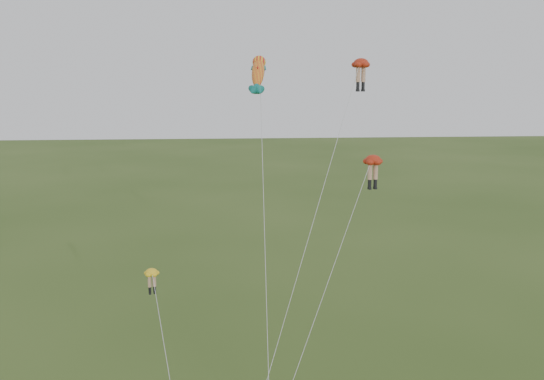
{
  "coord_description": "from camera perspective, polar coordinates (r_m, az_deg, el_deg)",
  "views": [
    {
      "loc": [
        -1.42,
        -30.08,
        18.63
      ],
      "look_at": [
        1.37,
        6.0,
        11.73
      ],
      "focal_mm": 40.0,
      "sensor_mm": 36.0,
      "label": 1
    }
  ],
  "objects": [
    {
      "name": "legs_kite_red_high",
      "position": [
        41.39,
        8.18,
        10.9
      ],
      "size": [
        8.84,
        12.75,
        19.73
      ],
      "rotation": [
        0.0,
        0.0,
        0.25
      ],
      "color": "#B22812",
      "rests_on": "ground"
    },
    {
      "name": "legs_kite_red_mid",
      "position": [
        38.79,
        9.33,
        2.13
      ],
      "size": [
        7.96,
        10.0,
        13.65
      ],
      "rotation": [
        0.0,
        0.0,
        0.22
      ],
      "color": "#B22812",
      "rests_on": "ground"
    },
    {
      "name": "legs_kite_yellow",
      "position": [
        36.84,
        -11.14,
        -8.5
      ],
      "size": [
        3.11,
        9.94,
        7.29
      ],
      "rotation": [
        0.0,
        0.0,
        0.35
      ],
      "color": "yellow",
      "rests_on": "ground"
    },
    {
      "name": "fish_kite",
      "position": [
        38.79,
        -1.3,
        10.9
      ],
      "size": [
        1.28,
        12.73,
        20.1
      ],
      "rotation": [
        0.71,
        0.0,
        -0.15
      ],
      "color": "yellow",
      "rests_on": "ground"
    }
  ]
}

